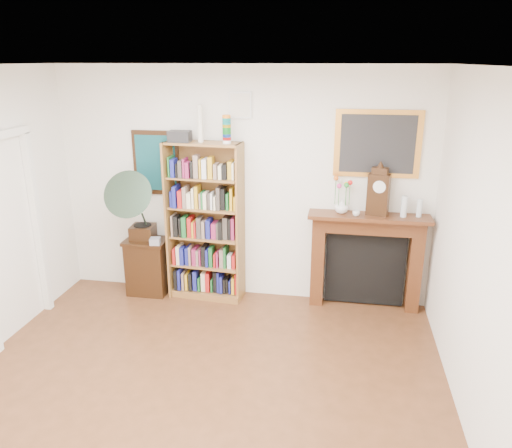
{
  "coord_description": "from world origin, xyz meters",
  "views": [
    {
      "loc": [
        1.16,
        -3.2,
        2.85
      ],
      "look_at": [
        0.33,
        1.6,
        1.23
      ],
      "focal_mm": 35.0,
      "sensor_mm": 36.0,
      "label": 1
    }
  ],
  "objects_px": {
    "side_cabinet": "(148,266)",
    "mantel_clock": "(378,192)",
    "fireplace": "(366,252)",
    "teacup": "(356,213)",
    "cd_stack": "(155,241)",
    "gramophone": "(135,202)",
    "flower_vase": "(342,206)",
    "bookshelf": "(205,214)",
    "bottle_left": "(404,206)",
    "bottle_right": "(419,208)"
  },
  "relations": [
    {
      "from": "bookshelf",
      "to": "cd_stack",
      "type": "height_order",
      "value": "bookshelf"
    },
    {
      "from": "cd_stack",
      "to": "bottle_right",
      "type": "relative_size",
      "value": 0.6
    },
    {
      "from": "side_cabinet",
      "to": "teacup",
      "type": "relative_size",
      "value": 8.57
    },
    {
      "from": "side_cabinet",
      "to": "fireplace",
      "type": "bearing_deg",
      "value": 2.62
    },
    {
      "from": "teacup",
      "to": "bottle_right",
      "type": "distance_m",
      "value": 0.7
    },
    {
      "from": "gramophone",
      "to": "fireplace",
      "type": "bearing_deg",
      "value": 0.2
    },
    {
      "from": "mantel_clock",
      "to": "flower_vase",
      "type": "xyz_separation_m",
      "value": [
        -0.4,
        0.01,
        -0.18
      ]
    },
    {
      "from": "fireplace",
      "to": "cd_stack",
      "type": "bearing_deg",
      "value": -174.31
    },
    {
      "from": "side_cabinet",
      "to": "cd_stack",
      "type": "bearing_deg",
      "value": -36.78
    },
    {
      "from": "flower_vase",
      "to": "fireplace",
      "type": "bearing_deg",
      "value": 5.44
    },
    {
      "from": "bookshelf",
      "to": "teacup",
      "type": "xyz_separation_m",
      "value": [
        1.78,
        -0.04,
        0.11
      ]
    },
    {
      "from": "side_cabinet",
      "to": "fireplace",
      "type": "relative_size",
      "value": 0.52
    },
    {
      "from": "side_cabinet",
      "to": "fireplace",
      "type": "xyz_separation_m",
      "value": [
        2.69,
        0.11,
        0.33
      ]
    },
    {
      "from": "flower_vase",
      "to": "teacup",
      "type": "relative_size",
      "value": 1.96
    },
    {
      "from": "bookshelf",
      "to": "bottle_left",
      "type": "relative_size",
      "value": 9.31
    },
    {
      "from": "bottle_right",
      "to": "mantel_clock",
      "type": "bearing_deg",
      "value": -179.21
    },
    {
      "from": "fireplace",
      "to": "flower_vase",
      "type": "bearing_deg",
      "value": -174.31
    },
    {
      "from": "fireplace",
      "to": "gramophone",
      "type": "bearing_deg",
      "value": -174.91
    },
    {
      "from": "mantel_clock",
      "to": "bottle_right",
      "type": "relative_size",
      "value": 2.74
    },
    {
      "from": "bookshelf",
      "to": "cd_stack",
      "type": "bearing_deg",
      "value": -159.77
    },
    {
      "from": "bottle_left",
      "to": "bottle_right",
      "type": "relative_size",
      "value": 1.2
    },
    {
      "from": "side_cabinet",
      "to": "mantel_clock",
      "type": "xyz_separation_m",
      "value": [
        2.77,
        0.07,
        1.07
      ]
    },
    {
      "from": "fireplace",
      "to": "teacup",
      "type": "height_order",
      "value": "teacup"
    },
    {
      "from": "fireplace",
      "to": "gramophone",
      "type": "distance_m",
      "value": 2.8
    },
    {
      "from": "cd_stack",
      "to": "side_cabinet",
      "type": "bearing_deg",
      "value": 142.92
    },
    {
      "from": "bottle_left",
      "to": "mantel_clock",
      "type": "bearing_deg",
      "value": 175.77
    },
    {
      "from": "cd_stack",
      "to": "flower_vase",
      "type": "relative_size",
      "value": 0.73
    },
    {
      "from": "side_cabinet",
      "to": "gramophone",
      "type": "distance_m",
      "value": 0.89
    },
    {
      "from": "bookshelf",
      "to": "mantel_clock",
      "type": "distance_m",
      "value": 2.04
    },
    {
      "from": "side_cabinet",
      "to": "flower_vase",
      "type": "bearing_deg",
      "value": 2.21
    },
    {
      "from": "teacup",
      "to": "bottle_left",
      "type": "bearing_deg",
      "value": 6.73
    },
    {
      "from": "side_cabinet",
      "to": "gramophone",
      "type": "height_order",
      "value": "gramophone"
    },
    {
      "from": "cd_stack",
      "to": "fireplace",
      "type": "bearing_deg",
      "value": 5.45
    },
    {
      "from": "side_cabinet",
      "to": "mantel_clock",
      "type": "distance_m",
      "value": 2.97
    },
    {
      "from": "gramophone",
      "to": "flower_vase",
      "type": "relative_size",
      "value": 5.63
    },
    {
      "from": "bottle_right",
      "to": "fireplace",
      "type": "bearing_deg",
      "value": 176.91
    },
    {
      "from": "fireplace",
      "to": "mantel_clock",
      "type": "height_order",
      "value": "mantel_clock"
    },
    {
      "from": "bookshelf",
      "to": "fireplace",
      "type": "distance_m",
      "value": 1.97
    },
    {
      "from": "cd_stack",
      "to": "teacup",
      "type": "bearing_deg",
      "value": 2.94
    },
    {
      "from": "fireplace",
      "to": "mantel_clock",
      "type": "relative_size",
      "value": 2.52
    },
    {
      "from": "bookshelf",
      "to": "bottle_right",
      "type": "relative_size",
      "value": 11.18
    },
    {
      "from": "cd_stack",
      "to": "bottle_right",
      "type": "distance_m",
      "value": 3.1
    },
    {
      "from": "mantel_clock",
      "to": "gramophone",
      "type": "bearing_deg",
      "value": -160.14
    },
    {
      "from": "gramophone",
      "to": "bottle_left",
      "type": "bearing_deg",
      "value": -1.42
    },
    {
      "from": "bookshelf",
      "to": "mantel_clock",
      "type": "xyz_separation_m",
      "value": [
        2.01,
        0.04,
        0.34
      ]
    },
    {
      "from": "gramophone",
      "to": "cd_stack",
      "type": "height_order",
      "value": "gramophone"
    },
    {
      "from": "teacup",
      "to": "bookshelf",
      "type": "bearing_deg",
      "value": 178.72
    },
    {
      "from": "side_cabinet",
      "to": "mantel_clock",
      "type": "height_order",
      "value": "mantel_clock"
    },
    {
      "from": "gramophone",
      "to": "flower_vase",
      "type": "height_order",
      "value": "gramophone"
    },
    {
      "from": "bookshelf",
      "to": "flower_vase",
      "type": "relative_size",
      "value": 13.64
    }
  ]
}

